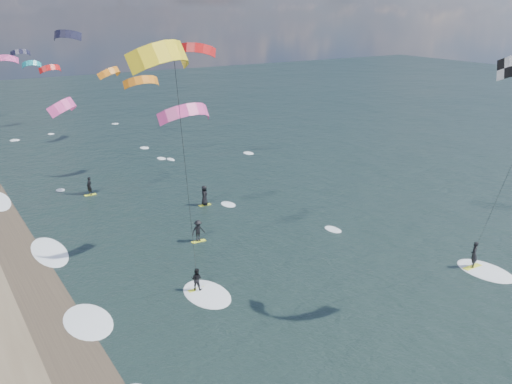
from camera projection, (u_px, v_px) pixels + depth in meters
wet_sand_strip at (85, 377)px, 27.66m from camera, size 3.00×240.00×0.00m
kitesurfer_near_b at (186, 153)px, 28.34m from camera, size 6.85×8.62×16.21m
far_kitesurfers at (179, 208)px, 47.65m from camera, size 9.03×15.94×1.85m
bg_kite_field at (83, 66)px, 64.48m from camera, size 16.11×76.50×7.03m
shoreline_surf at (83, 325)px, 32.10m from camera, size 2.40×79.40×0.11m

